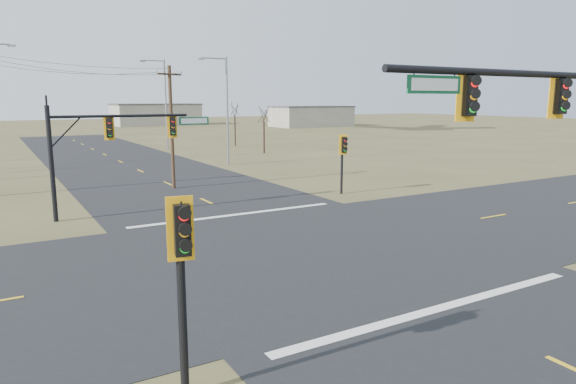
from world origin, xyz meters
The scene contains 16 objects.
ground centered at (0.00, 0.00, 0.00)m, with size 320.00×320.00×0.00m, color brown.
road_ew centered at (0.00, 0.00, 0.01)m, with size 160.00×14.00×0.02m, color black.
road_ns centered at (0.00, 0.00, 0.01)m, with size 14.00×160.00×0.02m, color black.
stop_bar_near centered at (0.00, -7.50, 0.03)m, with size 12.00×0.40×0.01m, color silver.
stop_bar_far centered at (0.00, 7.50, 0.03)m, with size 12.00×0.40×0.01m, color silver.
mast_arm_near centered at (3.93, -8.53, 5.55)m, with size 11.09×0.56×7.65m.
mast_arm_far centered at (-5.54, 10.95, 4.39)m, with size 8.82×0.55×6.05m.
pedestal_signal_ne centered at (8.95, 9.74, 3.00)m, with size 0.67×0.57×4.06m.
pedestal_signal_sw centered at (-8.34, -8.20, 3.25)m, with size 0.62×0.54×4.45m.
utility_pole_near centered at (-0.27, 17.66, 4.53)m, with size 1.99×0.95×8.65m.
streetlight_a centered at (8.39, 28.17, 5.80)m, with size 2.89×0.45×10.32m.
streetlight_b centered at (7.69, 45.49, 6.27)m, with size 3.12×0.38×11.16m.
bare_tree_c centered at (16.72, 36.05, 4.64)m, with size 2.67×2.67×5.92m.
bare_tree_d centered at (18.01, 47.13, 5.07)m, with size 2.86×2.86×6.30m.
warehouse_mid centered at (25.00, 110.00, 2.50)m, with size 20.00×12.00×5.00m, color #A6A193.
warehouse_right centered at (55.00, 85.00, 2.25)m, with size 18.00×10.00×4.50m, color #A6A193.
Camera 1 is at (-11.54, -17.96, 6.34)m, focal length 32.00 mm.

